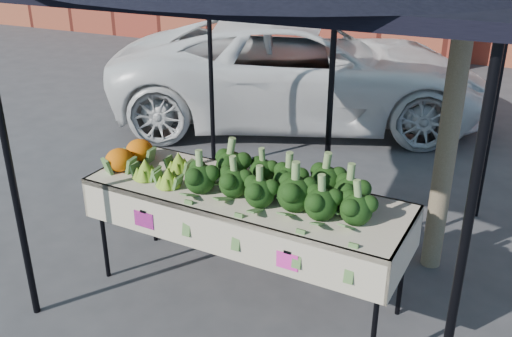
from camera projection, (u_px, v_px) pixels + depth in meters
name	position (u px, v px, depth m)	size (l,w,h in m)	color
ground	(226.00, 301.00, 4.53)	(90.00, 90.00, 0.00)	#343437
table	(245.00, 245.00, 4.43)	(2.46, 0.99, 0.90)	beige
canopy	(289.00, 107.00, 4.53)	(3.16, 3.16, 2.74)	black
broccoli_heap	(282.00, 178.00, 4.11)	(1.40, 0.60, 0.29)	black
romanesco_cluster	(164.00, 163.00, 4.43)	(0.46, 0.50, 0.23)	#8BAF34
cauliflower_pair	(130.00, 153.00, 4.64)	(0.26, 0.46, 0.20)	orange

